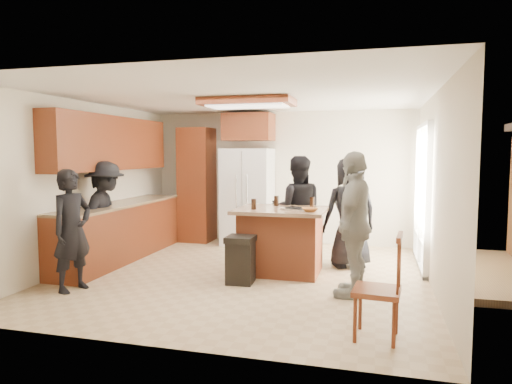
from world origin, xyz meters
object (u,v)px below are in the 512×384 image
(person_counter, at_px, (106,215))
(refrigerator, at_px, (248,197))
(person_behind_left, at_px, (297,209))
(person_behind_right, at_px, (350,212))
(person_side_right, at_px, (354,224))
(person_front_left, at_px, (72,230))
(spindle_chair, at_px, (379,291))
(kitchen_island, at_px, (281,240))
(trash_bin, at_px, (241,259))

(person_counter, height_order, refrigerator, refrigerator)
(person_behind_left, relative_size, person_behind_right, 1.00)
(person_behind_left, relative_size, person_side_right, 0.96)
(person_front_left, bearing_deg, refrigerator, -7.40)
(spindle_chair, bearing_deg, kitchen_island, 123.12)
(person_front_left, bearing_deg, person_counter, 26.57)
(person_behind_left, distance_m, person_counter, 2.91)
(person_front_left, bearing_deg, person_side_right, -64.68)
(kitchen_island, distance_m, spindle_chair, 2.49)
(person_behind_right, relative_size, kitchen_island, 1.31)
(person_side_right, height_order, refrigerator, refrigerator)
(trash_bin, bearing_deg, person_behind_left, 68.64)
(trash_bin, height_order, spindle_chair, spindle_chair)
(person_behind_left, bearing_deg, trash_bin, 58.32)
(person_counter, distance_m, spindle_chair, 4.30)
(person_behind_left, height_order, kitchen_island, person_behind_left)
(kitchen_island, bearing_deg, person_side_right, -38.34)
(person_behind_left, height_order, person_side_right, person_side_right)
(person_front_left, bearing_deg, person_behind_right, -43.34)
(person_side_right, bearing_deg, refrigerator, -132.43)
(trash_bin, bearing_deg, refrigerator, 103.80)
(person_side_right, bearing_deg, spindle_chair, 22.81)
(person_behind_left, distance_m, spindle_chair, 3.04)
(refrigerator, distance_m, spindle_chair, 4.60)
(person_behind_right, distance_m, person_counter, 3.66)
(person_behind_right, bearing_deg, refrigerator, -57.98)
(person_behind_left, relative_size, kitchen_island, 1.31)
(person_side_right, bearing_deg, person_behind_right, -165.29)
(person_front_left, xyz_separation_m, person_side_right, (3.41, 0.67, 0.11))
(person_side_right, relative_size, person_counter, 1.09)
(kitchen_island, bearing_deg, person_behind_right, 31.46)
(kitchen_island, height_order, spindle_chair, spindle_chair)
(person_behind_right, xyz_separation_m, person_counter, (-3.53, -0.98, -0.04))
(person_front_left, distance_m, person_counter, 1.14)
(person_front_left, height_order, refrigerator, refrigerator)
(refrigerator, relative_size, kitchen_island, 1.41)
(person_counter, bearing_deg, refrigerator, -42.68)
(kitchen_island, relative_size, spindle_chair, 1.29)
(refrigerator, distance_m, trash_bin, 2.65)
(spindle_chair, bearing_deg, refrigerator, 121.31)
(refrigerator, relative_size, spindle_chair, 1.81)
(person_behind_left, distance_m, refrigerator, 1.63)
(trash_bin, xyz_separation_m, spindle_chair, (1.77, -1.41, 0.13))
(person_counter, xyz_separation_m, kitchen_island, (2.59, 0.41, -0.33))
(refrigerator, distance_m, kitchen_island, 2.14)
(kitchen_island, bearing_deg, person_counter, -171.06)
(person_behind_left, height_order, person_counter, person_behind_left)
(person_behind_right, height_order, kitchen_island, person_behind_right)
(person_behind_right, bearing_deg, spindle_chair, 73.61)
(person_counter, distance_m, trash_bin, 2.25)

